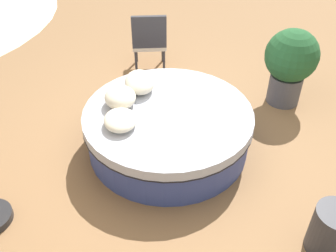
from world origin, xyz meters
TOP-DOWN VIEW (x-y plane):
  - ground_plane at (0.00, 0.00)m, footprint 16.00×16.00m
  - round_bed at (0.00, 0.00)m, footprint 2.02×2.02m
  - throw_pillow_0 at (-0.53, -0.28)m, footprint 0.51×0.37m
  - throw_pillow_1 at (-0.23, -0.54)m, footprint 0.42×0.37m
  - throw_pillow_2 at (0.17, -0.56)m, footprint 0.44×0.37m
  - patio_chair at (-1.88, -0.00)m, footprint 0.55×0.56m
  - planter at (-0.73, 1.80)m, footprint 0.72×0.72m
  - side_table at (1.67, 1.27)m, footprint 0.40×0.40m

SIDE VIEW (x-z plane):
  - ground_plane at x=0.00m, z-range 0.00..0.00m
  - side_table at x=1.67m, z-range 0.00..0.51m
  - round_bed at x=0.00m, z-range 0.01..0.55m
  - patio_chair at x=-1.88m, z-range 0.07..1.05m
  - throw_pillow_2 at x=0.17m, z-range 0.54..0.68m
  - planter at x=-0.73m, z-range 0.09..1.19m
  - throw_pillow_0 at x=-0.53m, z-range 0.54..0.75m
  - throw_pillow_1 at x=-0.23m, z-range 0.54..0.75m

